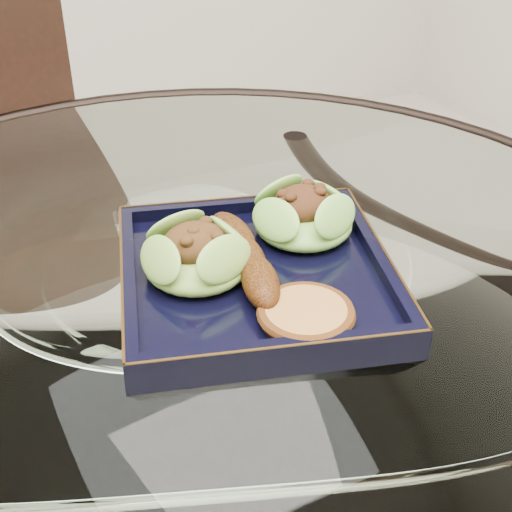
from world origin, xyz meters
name	(u,v)px	position (x,y,z in m)	size (l,w,h in m)	color
dining_table	(206,394)	(0.00, 0.00, 0.60)	(1.13, 1.13, 0.77)	white
navy_plate	(256,280)	(0.05, -0.04, 0.77)	(0.27, 0.27, 0.02)	black
lettuce_wrap_left	(197,258)	(-0.01, -0.01, 0.80)	(0.11, 0.11, 0.04)	olive
lettuce_wrap_right	(303,218)	(0.13, 0.00, 0.80)	(0.11, 0.11, 0.04)	#50932A
roasted_plantain	(246,257)	(0.04, -0.03, 0.80)	(0.17, 0.04, 0.03)	#602D0A
crumb_patty	(306,315)	(0.05, -0.13, 0.79)	(0.08, 0.08, 0.01)	#C58041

